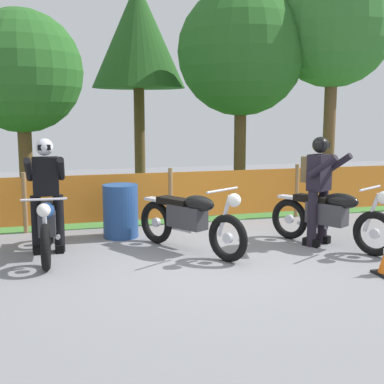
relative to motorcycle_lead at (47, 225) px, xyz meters
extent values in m
cube|color=gray|center=(2.18, -0.80, -0.47)|extent=(24.00, 24.00, 0.02)
cube|color=#4C8C3D|center=(2.18, 4.56, -0.45)|extent=(24.00, 5.93, 0.01)
cylinder|color=olive|center=(-0.38, 1.60, 0.07)|extent=(0.08, 0.08, 1.05)
cylinder|color=olive|center=(2.18, 1.60, 0.07)|extent=(0.08, 0.08, 1.05)
cylinder|color=olive|center=(4.74, 1.60, 0.07)|extent=(0.08, 0.08, 1.05)
cube|color=orange|center=(0.90, 1.60, 0.09)|extent=(2.48, 0.02, 0.85)
cube|color=orange|center=(3.46, 1.60, 0.09)|extent=(2.48, 0.02, 0.85)
cube|color=orange|center=(6.02, 1.60, 0.09)|extent=(2.48, 0.02, 0.85)
cylinder|color=brown|center=(-0.42, 3.60, 0.54)|extent=(0.28, 0.28, 2.01)
sphere|color=#286023|center=(-0.42, 3.60, 2.41)|extent=(2.46, 2.46, 2.46)
cylinder|color=brown|center=(2.36, 5.91, 0.88)|extent=(0.28, 0.28, 2.68)
cone|color=#23511E|center=(2.36, 5.91, 3.55)|extent=(2.40, 2.40, 2.67)
cylinder|color=brown|center=(4.38, 3.82, 0.74)|extent=(0.28, 0.28, 2.41)
sphere|color=#286023|center=(4.38, 3.82, 2.97)|extent=(2.92, 2.92, 2.92)
cylinder|color=brown|center=(6.40, 3.28, 1.05)|extent=(0.28, 0.28, 3.02)
sphere|color=#33702D|center=(6.40, 3.28, 3.51)|extent=(2.72, 2.72, 2.72)
torus|color=black|center=(-0.02, -0.67, -0.15)|extent=(0.13, 0.63, 0.63)
cylinder|color=silver|center=(-0.02, -0.67, -0.15)|extent=(0.06, 0.14, 0.14)
torus|color=black|center=(0.02, 0.70, -0.15)|extent=(0.13, 0.63, 0.63)
cylinder|color=silver|center=(0.02, 0.70, -0.15)|extent=(0.06, 0.14, 0.14)
cube|color=#38383D|center=(0.00, 0.06, 0.03)|extent=(0.26, 0.60, 0.31)
ellipsoid|color=navy|center=(-0.01, -0.16, 0.25)|extent=(0.25, 0.52, 0.22)
cube|color=black|center=(0.01, 0.31, 0.22)|extent=(0.23, 0.56, 0.10)
cube|color=silver|center=(0.02, 0.70, 0.20)|extent=(0.17, 0.36, 0.04)
cylinder|color=silver|center=(-0.02, -0.61, 0.14)|extent=(0.06, 0.23, 0.56)
sphere|color=white|center=(-0.03, -0.77, 0.36)|extent=(0.18, 0.18, 0.18)
cylinder|color=silver|center=(-0.02, -0.58, 0.47)|extent=(0.59, 0.05, 0.03)
cylinder|color=silver|center=(0.15, 0.35, -0.21)|extent=(0.09, 0.54, 0.07)
torus|color=black|center=(4.54, -1.24, -0.13)|extent=(0.43, 0.63, 0.66)
cylinder|color=silver|center=(4.54, -1.24, -0.13)|extent=(0.13, 0.16, 0.14)
torus|color=black|center=(3.81, 0.01, -0.13)|extent=(0.43, 0.63, 0.66)
cylinder|color=silver|center=(3.81, 0.01, -0.13)|extent=(0.13, 0.16, 0.14)
cube|color=#38383D|center=(4.15, -0.57, 0.06)|extent=(0.53, 0.66, 0.33)
ellipsoid|color=black|center=(4.27, -0.77, 0.28)|extent=(0.49, 0.59, 0.23)
cube|color=black|center=(4.02, -0.35, 0.25)|extent=(0.49, 0.61, 0.10)
cube|color=silver|center=(3.81, 0.01, 0.23)|extent=(0.33, 0.40, 0.04)
cylinder|color=silver|center=(4.51, -1.18, 0.17)|extent=(0.17, 0.24, 0.59)
sphere|color=white|center=(4.59, -1.33, 0.41)|extent=(0.25, 0.25, 0.19)
cylinder|color=silver|center=(4.49, -1.15, 0.52)|extent=(0.55, 0.34, 0.03)
cylinder|color=silver|center=(4.12, -0.23, -0.19)|extent=(0.35, 0.53, 0.07)
torus|color=black|center=(2.41, -0.94, -0.12)|extent=(0.44, 0.64, 0.67)
cylinder|color=silver|center=(2.41, -0.94, -0.12)|extent=(0.13, 0.16, 0.15)
torus|color=black|center=(1.65, 0.32, -0.12)|extent=(0.44, 0.64, 0.67)
cylinder|color=silver|center=(1.65, 0.32, -0.12)|extent=(0.13, 0.16, 0.15)
cube|color=#38383D|center=(2.00, -0.26, 0.07)|extent=(0.54, 0.67, 0.34)
ellipsoid|color=black|center=(2.13, -0.47, 0.30)|extent=(0.50, 0.60, 0.23)
cube|color=black|center=(1.87, -0.04, 0.26)|extent=(0.50, 0.62, 0.10)
cube|color=silver|center=(1.65, 0.32, 0.24)|extent=(0.34, 0.41, 0.04)
cylinder|color=silver|center=(2.37, -0.88, 0.18)|extent=(0.18, 0.24, 0.60)
sphere|color=white|center=(2.46, -1.03, 0.42)|extent=(0.26, 0.26, 0.19)
cylinder|color=silver|center=(2.35, -0.85, 0.54)|extent=(0.56, 0.35, 0.03)
cylinder|color=silver|center=(1.97, 0.08, -0.19)|extent=(0.36, 0.53, 0.07)
cylinder|color=black|center=(0.17, 0.20, -0.03)|extent=(0.15, 0.15, 0.86)
cube|color=black|center=(0.17, 0.20, -0.40)|extent=(0.12, 0.26, 0.12)
cylinder|color=black|center=(-0.15, 0.21, -0.03)|extent=(0.15, 0.15, 0.86)
cube|color=black|center=(-0.15, 0.21, -0.40)|extent=(0.12, 0.26, 0.12)
cube|color=black|center=(0.01, 0.21, 0.68)|extent=(0.37, 0.25, 0.56)
cylinder|color=black|center=(0.22, 0.02, 0.80)|extent=(0.12, 0.49, 0.38)
cylinder|color=black|center=(-0.22, 0.04, 0.80)|extent=(0.12, 0.49, 0.38)
sphere|color=silver|center=(0.01, 0.21, 1.11)|extent=(0.26, 0.26, 0.25)
cube|color=black|center=(0.00, 0.11, 1.11)|extent=(0.18, 0.04, 0.08)
cube|color=brown|center=(0.01, 0.38, 0.72)|extent=(0.29, 0.17, 0.40)
cylinder|color=black|center=(4.21, -0.35, -0.03)|extent=(0.21, 0.21, 0.86)
cube|color=black|center=(4.21, -0.35, -0.40)|extent=(0.23, 0.28, 0.12)
cylinder|color=black|center=(3.93, -0.52, -0.03)|extent=(0.21, 0.21, 0.86)
cube|color=black|center=(3.93, -0.52, -0.40)|extent=(0.23, 0.28, 0.12)
cube|color=black|center=(4.07, -0.43, 0.68)|extent=(0.43, 0.39, 0.56)
cylinder|color=black|center=(4.35, -0.48, 0.80)|extent=(0.33, 0.47, 0.38)
cylinder|color=black|center=(3.97, -0.70, 0.80)|extent=(0.33, 0.47, 0.38)
sphere|color=black|center=(4.07, -0.43, 1.11)|extent=(0.34, 0.34, 0.25)
cube|color=black|center=(4.12, -0.52, 1.11)|extent=(0.17, 0.12, 0.08)
cube|color=brown|center=(3.98, -0.29, 0.72)|extent=(0.32, 0.28, 0.40)
cylinder|color=navy|center=(1.16, 0.88, -0.02)|extent=(0.58, 0.58, 0.88)
camera|label=1|loc=(0.10, -7.40, 1.61)|focal=47.51mm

